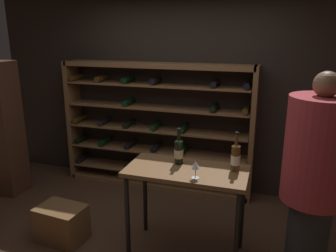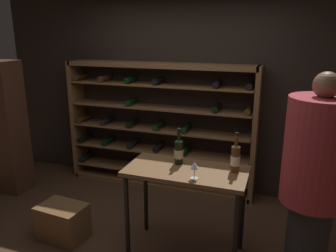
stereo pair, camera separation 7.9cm
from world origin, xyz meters
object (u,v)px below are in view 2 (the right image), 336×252
(wine_bottle_green_slim, at_px, (179,151))
(wine_glass_stemmed_left, at_px, (195,166))
(tasting_table, at_px, (186,180))
(wine_crate, at_px, (63,222))
(wine_bottle_amber_reserve, at_px, (235,158))
(person_guest_khaki, at_px, (315,177))
(display_cabinet, at_px, (6,128))
(wine_rack, at_px, (158,127))

(wine_bottle_green_slim, distance_m, wine_glass_stemmed_left, 0.36)
(tasting_table, distance_m, wine_crate, 1.42)
(wine_bottle_amber_reserve, bearing_deg, person_guest_khaki, -15.23)
(wine_bottle_green_slim, bearing_deg, tasting_table, -44.43)
(tasting_table, bearing_deg, wine_crate, -171.08)
(wine_crate, xyz_separation_m, display_cabinet, (-1.36, 0.75, 0.69))
(display_cabinet, distance_m, wine_bottle_green_slim, 2.58)
(wine_bottle_green_slim, bearing_deg, display_cabinet, 170.03)
(display_cabinet, bearing_deg, wine_crate, -28.84)
(wine_crate, bearing_deg, wine_bottle_green_slim, 14.61)
(display_cabinet, relative_size, wine_glass_stemmed_left, 11.17)
(wine_crate, relative_size, wine_bottle_green_slim, 1.36)
(tasting_table, relative_size, wine_bottle_green_slim, 3.18)
(tasting_table, relative_size, wine_crate, 2.34)
(tasting_table, bearing_deg, person_guest_khaki, -4.27)
(display_cabinet, bearing_deg, wine_rack, 22.79)
(wine_rack, height_order, wine_bottle_amber_reserve, wine_rack)
(display_cabinet, bearing_deg, tasting_table, -11.77)
(wine_rack, xyz_separation_m, wine_bottle_green_slim, (0.68, -1.22, 0.16))
(wine_rack, relative_size, tasting_table, 2.33)
(tasting_table, bearing_deg, display_cabinet, 168.23)
(person_guest_khaki, relative_size, wine_crate, 3.82)
(wine_rack, relative_size, wine_bottle_amber_reserve, 7.09)
(display_cabinet, relative_size, wine_bottle_amber_reserve, 4.78)
(person_guest_khaki, bearing_deg, wine_glass_stemmed_left, -143.37)
(wine_crate, height_order, display_cabinet, display_cabinet)
(tasting_table, height_order, wine_bottle_amber_reserve, wine_bottle_amber_reserve)
(tasting_table, relative_size, person_guest_khaki, 0.61)
(tasting_table, bearing_deg, wine_rack, 120.73)
(person_guest_khaki, distance_m, wine_bottle_amber_reserve, 0.67)
(wine_glass_stemmed_left, bearing_deg, wine_bottle_green_slim, 129.54)
(person_guest_khaki, distance_m, wine_bottle_green_slim, 1.20)
(wine_crate, bearing_deg, display_cabinet, 151.16)
(person_guest_khaki, distance_m, display_cabinet, 3.77)
(person_guest_khaki, bearing_deg, wine_bottle_green_slim, -157.76)
(tasting_table, xyz_separation_m, wine_crate, (-1.28, -0.20, -0.58))
(tasting_table, distance_m, wine_bottle_amber_reserve, 0.50)
(tasting_table, height_order, wine_glass_stemmed_left, wine_glass_stemmed_left)
(person_guest_khaki, height_order, display_cabinet, person_guest_khaki)
(wine_rack, relative_size, person_guest_khaki, 1.43)
(wine_rack, height_order, wine_bottle_green_slim, wine_rack)
(wine_bottle_amber_reserve, distance_m, wine_glass_stemmed_left, 0.41)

